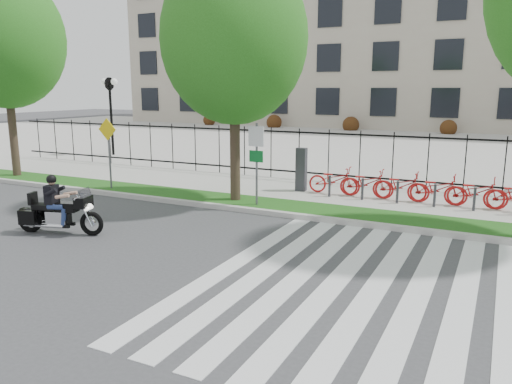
% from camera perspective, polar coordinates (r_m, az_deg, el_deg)
% --- Properties ---
extents(ground, '(120.00, 120.00, 0.00)m').
position_cam_1_polar(ground, '(11.89, -11.86, -6.42)').
color(ground, '#3C3C3F').
rests_on(ground, ground).
extents(curb, '(60.00, 0.20, 0.15)m').
position_cam_1_polar(curb, '(15.16, -2.27, -1.92)').
color(curb, '#B2AFA8').
rests_on(curb, ground).
extents(grass_verge, '(60.00, 1.50, 0.15)m').
position_cam_1_polar(grass_verge, '(15.89, -0.80, -1.28)').
color(grass_verge, '#174A12').
rests_on(grass_verge, ground).
extents(sidewalk, '(60.00, 3.50, 0.15)m').
position_cam_1_polar(sidewalk, '(18.10, 2.83, 0.33)').
color(sidewalk, '#A5A19A').
rests_on(sidewalk, ground).
extents(plaza, '(80.00, 34.00, 0.10)m').
position_cam_1_polar(plaza, '(34.73, 14.61, 5.42)').
color(plaza, '#A5A19A').
rests_on(plaza, ground).
extents(crosswalk_stripes, '(5.70, 8.00, 0.01)m').
position_cam_1_polar(crosswalk_stripes, '(9.80, 11.29, -10.37)').
color(crosswalk_stripes, silver).
rests_on(crosswalk_stripes, ground).
extents(iron_fence, '(30.00, 0.06, 2.00)m').
position_cam_1_polar(iron_fence, '(19.52, 4.94, 4.33)').
color(iron_fence, black).
rests_on(iron_fence, sidewalk).
extents(office_building, '(60.00, 21.90, 20.15)m').
position_cam_1_polar(office_building, '(54.56, 19.81, 17.74)').
color(office_building, '#AB9C8A').
rests_on(office_building, ground).
extents(lamp_post_left, '(1.06, 0.70, 4.25)m').
position_cam_1_polar(lamp_post_left, '(28.25, -16.34, 10.38)').
color(lamp_post_left, black).
rests_on(lamp_post_left, ground).
extents(street_tree_0, '(4.65, 4.65, 8.05)m').
position_cam_1_polar(street_tree_0, '(22.64, -26.86, 15.25)').
color(street_tree_0, '#382A1E').
rests_on(street_tree_0, grass_verge).
extents(street_tree_1, '(4.50, 4.50, 7.57)m').
position_cam_1_polar(street_tree_1, '(15.78, -2.53, 17.06)').
color(street_tree_1, '#382A1E').
rests_on(street_tree_1, grass_verge).
extents(bike_share_station, '(9.97, 0.85, 1.50)m').
position_cam_1_polar(bike_share_station, '(16.34, 21.63, 0.21)').
color(bike_share_station, '#2D2D33').
rests_on(bike_share_station, sidewalk).
extents(sign_pole_regulatory, '(0.50, 0.09, 2.50)m').
position_cam_1_polar(sign_pole_regulatory, '(15.07, 0.05, 4.44)').
color(sign_pole_regulatory, '#59595B').
rests_on(sign_pole_regulatory, grass_verge).
extents(sign_pole_warning, '(0.78, 0.09, 2.49)m').
position_cam_1_polar(sign_pole_warning, '(18.41, -16.51, 5.30)').
color(sign_pole_warning, '#59595B').
rests_on(sign_pole_warning, grass_verge).
extents(motorcycle_rider, '(2.34, 1.06, 1.85)m').
position_cam_1_polar(motorcycle_rider, '(13.67, -21.62, -1.96)').
color(motorcycle_rider, black).
rests_on(motorcycle_rider, ground).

